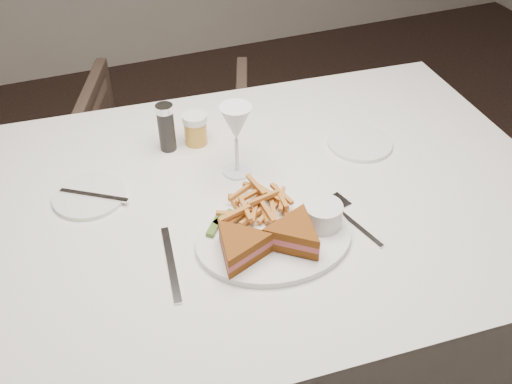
{
  "coord_description": "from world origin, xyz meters",
  "views": [
    {
      "loc": [
        -0.61,
        -0.66,
        1.56
      ],
      "look_at": [
        -0.27,
        0.2,
        0.8
      ],
      "focal_mm": 40.0,
      "sensor_mm": 36.0,
      "label": 1
    }
  ],
  "objects": [
    {
      "name": "table_setting",
      "position": [
        -0.28,
        0.19,
        0.79
      ],
      "size": [
        0.82,
        0.62,
        0.18
      ],
      "color": "white",
      "rests_on": "table"
    },
    {
      "name": "chair_far",
      "position": [
        -0.26,
        1.13,
        0.31
      ],
      "size": [
        0.76,
        0.74,
        0.62
      ],
      "primitive_type": "imported",
      "rotation": [
        0.0,
        0.0,
        2.78
      ],
      "color": "#46352B",
      "rests_on": "ground"
    },
    {
      "name": "table",
      "position": [
        -0.27,
        0.25,
        0.38
      ],
      "size": [
        1.47,
        1.04,
        0.75
      ],
      "primitive_type": "cube",
      "rotation": [
        0.0,
        0.0,
        -0.08
      ],
      "color": "silver",
      "rests_on": "ground"
    }
  ]
}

